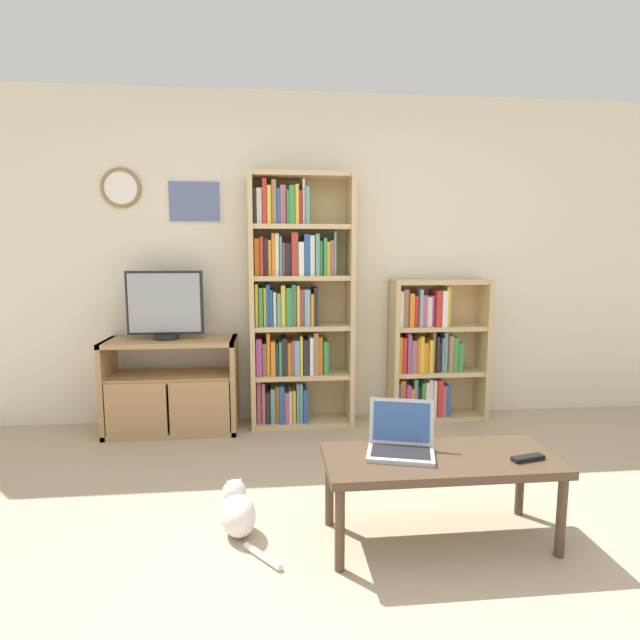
# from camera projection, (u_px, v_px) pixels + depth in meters

# --- Properties ---
(ground_plane) EXTENTS (18.00, 18.00, 0.00)m
(ground_plane) POSITION_uv_depth(u_px,v_px,m) (361.00, 594.00, 2.01)
(ground_plane) COLOR tan
(wall_back) EXTENTS (5.97, 0.09, 2.60)m
(wall_back) POSITION_uv_depth(u_px,v_px,m) (311.00, 260.00, 4.05)
(wall_back) COLOR beige
(wall_back) RESTS_ON ground_plane
(tv_stand) EXTENTS (0.98, 0.41, 0.72)m
(tv_stand) POSITION_uv_depth(u_px,v_px,m) (172.00, 386.00, 3.79)
(tv_stand) COLOR tan
(tv_stand) RESTS_ON ground_plane
(television) EXTENTS (0.56, 0.18, 0.52)m
(television) POSITION_uv_depth(u_px,v_px,m) (165.00, 305.00, 3.73)
(television) COLOR black
(television) RESTS_ON tv_stand
(bookshelf_tall) EXTENTS (0.80, 0.31, 1.96)m
(bookshelf_tall) POSITION_uv_depth(u_px,v_px,m) (294.00, 303.00, 3.90)
(bookshelf_tall) COLOR tan
(bookshelf_tall) RESTS_ON ground_plane
(bookshelf_short) EXTENTS (0.79, 0.26, 1.15)m
(bookshelf_short) POSITION_uv_depth(u_px,v_px,m) (430.00, 352.00, 4.08)
(bookshelf_short) COLOR tan
(bookshelf_short) RESTS_ON ground_plane
(coffee_table) EXTENTS (1.09, 0.46, 0.42)m
(coffee_table) POSITION_uv_depth(u_px,v_px,m) (440.00, 465.00, 2.34)
(coffee_table) COLOR #4C3828
(coffee_table) RESTS_ON ground_plane
(laptop) EXTENTS (0.37, 0.33, 0.24)m
(laptop) POSITION_uv_depth(u_px,v_px,m) (401.00, 440.00, 2.38)
(laptop) COLOR #B7BABC
(laptop) RESTS_ON coffee_table
(remote_near_laptop) EXTENTS (0.17, 0.08, 0.02)m
(remote_near_laptop) POSITION_uv_depth(u_px,v_px,m) (528.00, 458.00, 2.29)
(remote_near_laptop) COLOR black
(remote_near_laptop) RESTS_ON coffee_table
(cat) EXTENTS (0.32, 0.46, 0.26)m
(cat) POSITION_uv_depth(u_px,v_px,m) (238.00, 511.00, 2.43)
(cat) COLOR white
(cat) RESTS_ON ground_plane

